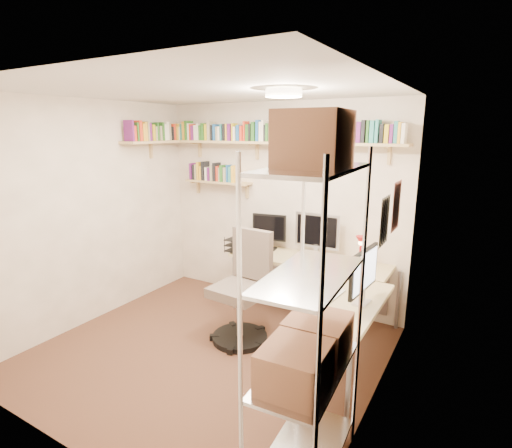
# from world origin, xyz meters

# --- Properties ---
(ground) EXTENTS (3.20, 3.20, 0.00)m
(ground) POSITION_xyz_m (0.00, 0.00, 0.00)
(ground) COLOR #4C2F20
(ground) RESTS_ON ground
(room_shell) EXTENTS (3.24, 3.04, 2.52)m
(room_shell) POSITION_xyz_m (0.00, 0.00, 1.55)
(room_shell) COLOR #C1B39D
(room_shell) RESTS_ON ground
(wall_shelves) EXTENTS (3.12, 1.09, 0.80)m
(wall_shelves) POSITION_xyz_m (-0.41, 1.30, 2.03)
(wall_shelves) COLOR tan
(wall_shelves) RESTS_ON ground
(corner_desk) EXTENTS (2.02, 1.86, 1.24)m
(corner_desk) POSITION_xyz_m (0.62, 0.98, 0.71)
(corner_desk) COLOR #D2C089
(corner_desk) RESTS_ON ground
(office_chair) EXTENTS (0.61, 0.62, 1.16)m
(office_chair) POSITION_xyz_m (0.15, 0.42, 0.49)
(office_chair) COLOR black
(office_chair) RESTS_ON ground
(wire_rack) EXTENTS (0.49, 0.92, 2.27)m
(wire_rack) POSITION_xyz_m (1.42, -0.87, 1.27)
(wire_rack) COLOR silver
(wire_rack) RESTS_ON ground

